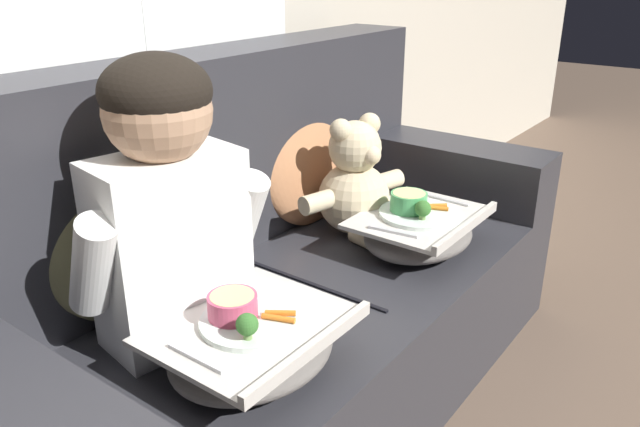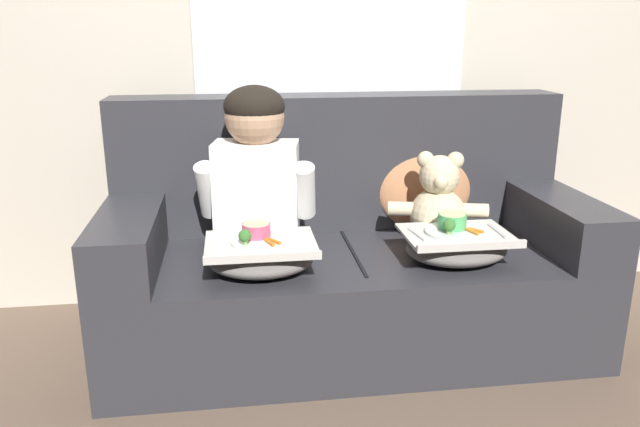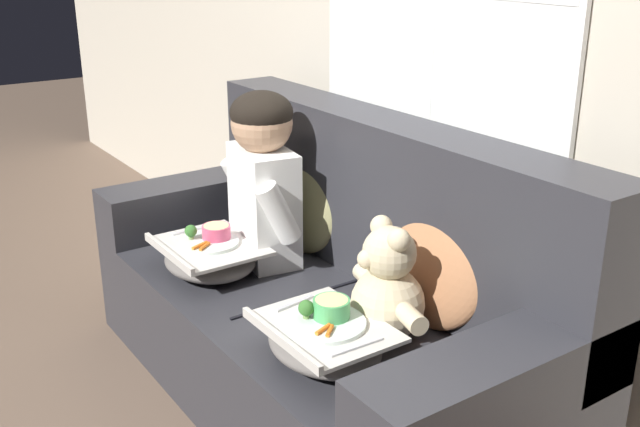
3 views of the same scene
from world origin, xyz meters
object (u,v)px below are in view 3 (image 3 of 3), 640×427
throw_pillow_behind_child (308,198)px  child_figure (263,169)px  lap_tray_child (210,256)px  throw_pillow_behind_teddy (438,261)px  lap_tray_teddy (324,339)px  couch (330,304)px  teddy_bear (386,290)px

throw_pillow_behind_child → child_figure: size_ratio=0.69×
throw_pillow_behind_child → lap_tray_child: bearing=-90.1°
throw_pillow_behind_teddy → lap_tray_teddy: size_ratio=1.13×
throw_pillow_behind_child → child_figure: (-0.00, -0.20, 0.15)m
couch → lap_tray_child: (-0.36, -0.28, 0.12)m
lap_tray_teddy → couch: bearing=142.6°
couch → lap_tray_teddy: couch is taller
couch → throw_pillow_behind_child: (-0.36, 0.15, 0.26)m
throw_pillow_behind_child → throw_pillow_behind_teddy: (0.72, 0.00, 0.00)m
throw_pillow_behind_child → teddy_bear: size_ratio=1.09×
child_figure → lap_tray_teddy: size_ratio=1.62×
throw_pillow_behind_teddy → couch: bearing=-157.4°
couch → child_figure: size_ratio=2.95×
throw_pillow_behind_teddy → lap_tray_child: size_ratio=1.14×
couch → lap_tray_child: bearing=-142.7°
child_figure → throw_pillow_behind_teddy: bearing=15.2°
throw_pillow_behind_child → lap_tray_teddy: (0.72, -0.43, -0.14)m
couch → throw_pillow_behind_teddy: size_ratio=4.25×
couch → lap_tray_child: couch is taller
throw_pillow_behind_teddy → lap_tray_teddy: 0.45m
lap_tray_child → child_figure: bearing=89.8°
throw_pillow_behind_child → lap_tray_teddy: size_ratio=1.11×
throw_pillow_behind_teddy → teddy_bear: bearing=-90.3°
lap_tray_teddy → lap_tray_child: bearing=-180.0°
throw_pillow_behind_child → lap_tray_child: 0.45m
couch → throw_pillow_behind_teddy: (0.36, 0.15, 0.26)m
throw_pillow_behind_teddy → teddy_bear: 0.21m
teddy_bear → throw_pillow_behind_child: bearing=164.4°
child_figure → lap_tray_teddy: (0.72, -0.23, -0.29)m
teddy_bear → lap_tray_child: 0.76m
couch → throw_pillow_behind_child: 0.47m
throw_pillow_behind_teddy → child_figure: size_ratio=0.70×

